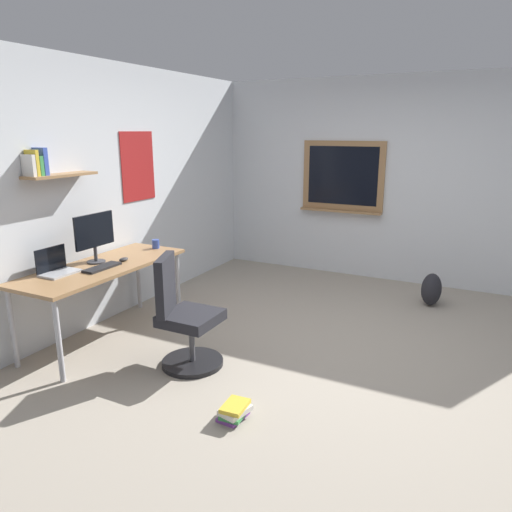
% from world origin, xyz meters
% --- Properties ---
extents(ground_plane, '(5.20, 5.20, 0.00)m').
position_xyz_m(ground_plane, '(0.00, 0.00, 0.00)').
color(ground_plane, '#9E9384').
rests_on(ground_plane, ground).
extents(wall_back, '(5.00, 0.30, 2.60)m').
position_xyz_m(wall_back, '(-0.00, 2.45, 1.30)').
color(wall_back, silver).
rests_on(wall_back, ground).
extents(wall_right, '(0.22, 5.00, 2.60)m').
position_xyz_m(wall_right, '(2.45, 0.03, 1.30)').
color(wall_right, silver).
rests_on(wall_right, ground).
extents(desk, '(1.68, 0.66, 0.73)m').
position_xyz_m(desk, '(-0.70, 2.04, 0.66)').
color(desk, '#997047').
rests_on(desk, ground).
extents(office_chair, '(0.54, 0.55, 0.95)m').
position_xyz_m(office_chair, '(-0.81, 1.07, 0.41)').
color(office_chair, black).
rests_on(office_chair, ground).
extents(laptop, '(0.31, 0.21, 0.23)m').
position_xyz_m(laptop, '(-1.08, 2.20, 0.78)').
color(laptop, '#ADAFB5').
rests_on(laptop, desk).
extents(monitor_primary, '(0.46, 0.17, 0.46)m').
position_xyz_m(monitor_primary, '(-0.66, 2.15, 1.00)').
color(monitor_primary, '#38383D').
rests_on(monitor_primary, desk).
extents(keyboard, '(0.37, 0.13, 0.02)m').
position_xyz_m(keyboard, '(-0.78, 1.96, 0.74)').
color(keyboard, black).
rests_on(keyboard, desk).
extents(computer_mouse, '(0.10, 0.06, 0.03)m').
position_xyz_m(computer_mouse, '(-0.50, 1.96, 0.75)').
color(computer_mouse, '#262628').
rests_on(computer_mouse, desk).
extents(coffee_mug, '(0.08, 0.08, 0.09)m').
position_xyz_m(coffee_mug, '(0.04, 2.01, 0.77)').
color(coffee_mug, '#334CA5').
rests_on(coffee_mug, desk).
extents(backpack, '(0.32, 0.22, 0.37)m').
position_xyz_m(backpack, '(1.65, -0.59, 0.18)').
color(backpack, '#232328').
rests_on(backpack, ground).
extents(book_stack_on_floor, '(0.24, 0.20, 0.12)m').
position_xyz_m(book_stack_on_floor, '(-1.31, 0.31, 0.06)').
color(book_stack_on_floor, '#7A3D99').
rests_on(book_stack_on_floor, ground).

